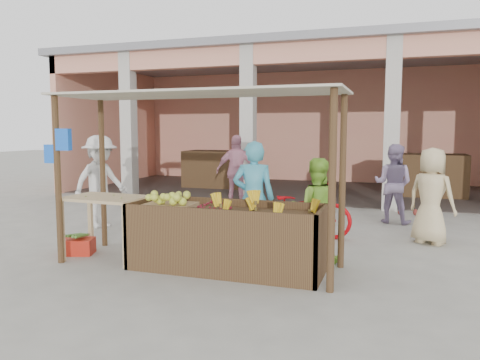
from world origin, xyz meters
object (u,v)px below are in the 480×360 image
(red_crate, at_px, (78,246))
(vendor_blue, at_px, (254,195))
(side_table, at_px, (106,206))
(fruit_stall, at_px, (227,240))
(motorcycle, at_px, (298,208))
(vendor_green, at_px, (316,207))

(red_crate, xyz_separation_m, vendor_blue, (2.55, 0.81, 0.80))
(side_table, bearing_deg, vendor_blue, 27.81)
(red_crate, bearing_deg, fruit_stall, -19.07)
(fruit_stall, bearing_deg, motorcycle, 77.03)
(vendor_blue, bearing_deg, fruit_stall, 69.27)
(vendor_green, relative_size, motorcycle, 0.81)
(side_table, bearing_deg, motorcycle, 47.85)
(side_table, distance_m, vendor_blue, 2.16)
(fruit_stall, xyz_separation_m, side_table, (-1.84, -0.07, 0.38))
(vendor_blue, relative_size, vendor_green, 1.17)
(fruit_stall, height_order, red_crate, fruit_stall)
(fruit_stall, xyz_separation_m, vendor_blue, (0.13, 0.82, 0.52))
(side_table, relative_size, motorcycle, 0.61)
(motorcycle, bearing_deg, vendor_green, -160.30)
(fruit_stall, relative_size, side_table, 2.20)
(motorcycle, bearing_deg, red_crate, 126.36)
(vendor_green, distance_m, motorcycle, 1.56)
(red_crate, bearing_deg, motorcycle, 18.48)
(vendor_blue, bearing_deg, vendor_green, 167.01)
(fruit_stall, xyz_separation_m, vendor_green, (1.06, 0.81, 0.38))
(fruit_stall, distance_m, side_table, 1.88)
(fruit_stall, relative_size, red_crate, 5.66)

